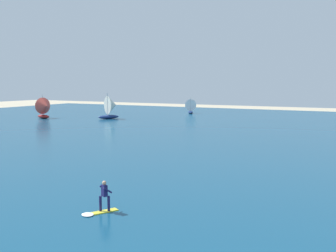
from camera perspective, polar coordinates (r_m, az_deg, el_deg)
name	(u,v)px	position (r m, az deg, el deg)	size (l,w,h in m)	color
ocean	(301,134)	(54.69, 18.63, -1.17)	(160.00, 90.00, 0.10)	navy
kitesurfer	(101,201)	(21.19, -9.63, -10.67)	(1.43, 1.99, 1.67)	yellow
sailboat_mid_right	(45,108)	(77.60, -17.39, 2.53)	(3.91, 3.44, 4.40)	maroon
sailboat_far_right	(111,107)	(74.22, -8.19, 2.72)	(3.88, 4.28, 4.75)	navy
sailboat_center_horizon	(190,106)	(86.83, 3.26, 2.89)	(2.77, 3.10, 3.45)	navy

